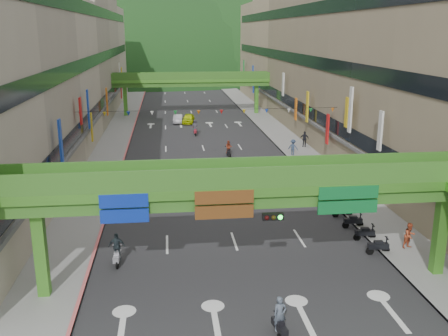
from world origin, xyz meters
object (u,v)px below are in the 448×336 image
(scooter_rider_near, at_px, (280,319))
(pedestrian_red, at_px, (409,238))
(scooter_rider_mid, at_px, (229,149))
(car_silver, at_px, (178,119))
(car_yellow, at_px, (188,119))
(overpass_near, at_px, (270,200))

(scooter_rider_near, relative_size, pedestrian_red, 1.20)
(scooter_rider_mid, xyz_separation_m, pedestrian_red, (8.47, -26.00, -0.10))
(car_silver, distance_m, car_yellow, 1.61)
(scooter_rider_near, height_order, car_silver, scooter_rider_near)
(scooter_rider_near, bearing_deg, scooter_rider_mid, 86.76)
(car_yellow, xyz_separation_m, pedestrian_red, (11.99, -47.75, 0.13))
(car_yellow, bearing_deg, car_silver, 178.51)
(car_yellow, height_order, pedestrian_red, pedestrian_red)
(pedestrian_red, bearing_deg, car_yellow, 87.51)
(car_yellow, relative_size, pedestrian_red, 2.49)
(scooter_rider_near, relative_size, car_silver, 0.51)
(scooter_rider_near, bearing_deg, overpass_near, 85.77)
(overpass_near, height_order, pedestrian_red, overpass_near)
(scooter_rider_mid, bearing_deg, scooter_rider_near, -93.24)
(car_yellow, bearing_deg, scooter_rider_mid, -72.64)
(scooter_rider_mid, height_order, car_yellow, scooter_rider_mid)
(car_silver, bearing_deg, overpass_near, -81.62)
(scooter_rider_mid, xyz_separation_m, car_silver, (-5.11, 22.02, -0.29))
(overpass_near, xyz_separation_m, car_silver, (-3.49, 52.02, -4.55))
(car_yellow, bearing_deg, overpass_near, -79.73)
(scooter_rider_near, xyz_separation_m, car_yellow, (-1.57, 56.13, -0.23))
(overpass_near, xyz_separation_m, pedestrian_red, (10.09, 4.00, -4.36))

